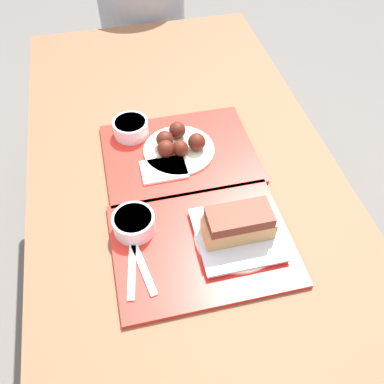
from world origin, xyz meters
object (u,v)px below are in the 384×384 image
Objects in this scene: person_seated_across at (142,9)px; tray_near at (202,245)px; wings_plate_far at (178,144)px; bowl_coleslaw_near at (134,223)px; tray_far at (180,153)px; brisket_sandwich_plate at (238,229)px; bowl_coleslaw_far at (131,127)px.

tray_near is at bearing -92.10° from person_seated_across.
bowl_coleslaw_near is at bearing -122.64° from wings_plate_far.
wings_plate_far is at bearing 117.38° from tray_far.
bowl_coleslaw_near is at bearing 153.04° from tray_near.
wings_plate_far is (-0.08, 0.33, -0.01)m from brisket_sandwich_plate.
wings_plate_far reaches higher than bowl_coleslaw_near.
person_seated_across is at bearing 87.90° from tray_near.
person_seated_across is (0.05, 1.30, -0.05)m from tray_near.
bowl_coleslaw_near is at bearing 161.45° from brisket_sandwich_plate.
tray_near is at bearing -91.45° from wings_plate_far.
bowl_coleslaw_far reaches higher than tray_far.
person_seated_across is at bearing 87.95° from tray_far.
tray_far is 4.16× the size of bowl_coleslaw_near.
wings_plate_far is 0.27× the size of person_seated_across.
tray_near is 0.44m from bowl_coleslaw_far.
wings_plate_far reaches higher than tray_far.
tray_near is 2.10× the size of wings_plate_far.
bowl_coleslaw_far reaches higher than tray_near.
bowl_coleslaw_near reaches higher than tray_near.
bowl_coleslaw_far is at bearing -100.23° from person_seated_across.
brisket_sandwich_plate is at bearing -76.99° from wings_plate_far.
tray_near is 4.16× the size of bowl_coleslaw_near.
wings_plate_far reaches higher than tray_near.
person_seated_across is (0.04, 0.99, -0.05)m from tray_far.
brisket_sandwich_plate is 0.47m from bowl_coleslaw_far.
tray_far is 2.07× the size of brisket_sandwich_plate.
person_seated_across is (-0.04, 1.30, -0.09)m from brisket_sandwich_plate.
tray_near is at bearing -75.23° from bowl_coleslaw_far.
person_seated_across reaches higher than bowl_coleslaw_near.
brisket_sandwich_plate is (0.23, -0.08, 0.01)m from bowl_coleslaw_near.
wings_plate_far is at bearing -39.37° from bowl_coleslaw_far.
tray_near is 0.32m from wings_plate_far.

